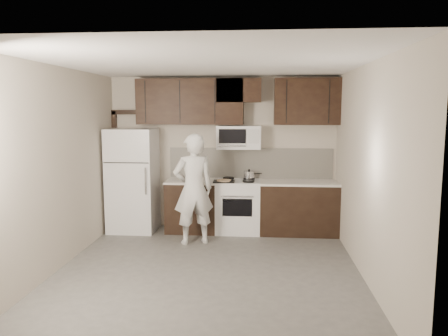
# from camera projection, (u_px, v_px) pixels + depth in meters

# --- Properties ---
(floor) EXTENTS (4.50, 4.50, 0.00)m
(floor) POSITION_uv_depth(u_px,v_px,m) (208.00, 272.00, 5.78)
(floor) COLOR #53514E
(floor) RESTS_ON ground
(back_wall) EXTENTS (4.00, 0.00, 4.00)m
(back_wall) POSITION_uv_depth(u_px,v_px,m) (223.00, 153.00, 7.82)
(back_wall) COLOR #BBB09F
(back_wall) RESTS_ON ground
(ceiling) EXTENTS (4.50, 4.50, 0.00)m
(ceiling) POSITION_uv_depth(u_px,v_px,m) (207.00, 63.00, 5.41)
(ceiling) COLOR white
(ceiling) RESTS_ON back_wall
(counter_run) EXTENTS (2.95, 0.64, 0.91)m
(counter_run) POSITION_uv_depth(u_px,v_px,m) (256.00, 206.00, 7.58)
(counter_run) COLOR black
(counter_run) RESTS_ON floor
(stove) EXTENTS (0.76, 0.66, 0.94)m
(stove) POSITION_uv_depth(u_px,v_px,m) (238.00, 206.00, 7.60)
(stove) COLOR white
(stove) RESTS_ON floor
(backsplash) EXTENTS (2.90, 0.02, 0.54)m
(backsplash) POSITION_uv_depth(u_px,v_px,m) (250.00, 163.00, 7.79)
(backsplash) COLOR silver
(backsplash) RESTS_ON counter_run
(upper_cabinets) EXTENTS (3.48, 0.35, 0.78)m
(upper_cabinets) POSITION_uv_depth(u_px,v_px,m) (234.00, 100.00, 7.50)
(upper_cabinets) COLOR black
(upper_cabinets) RESTS_ON back_wall
(microwave) EXTENTS (0.76, 0.42, 0.40)m
(microwave) POSITION_uv_depth(u_px,v_px,m) (239.00, 137.00, 7.56)
(microwave) COLOR white
(microwave) RESTS_ON upper_cabinets
(refrigerator) EXTENTS (0.80, 0.76, 1.80)m
(refrigerator) POSITION_uv_depth(u_px,v_px,m) (133.00, 180.00, 7.65)
(refrigerator) COLOR white
(refrigerator) RESTS_ON floor
(door_trim) EXTENTS (0.50, 0.08, 2.12)m
(door_trim) POSITION_uv_depth(u_px,v_px,m) (118.00, 158.00, 7.95)
(door_trim) COLOR black
(door_trim) RESTS_ON floor
(saucepan) EXTENTS (0.32, 0.19, 0.18)m
(saucepan) POSITION_uv_depth(u_px,v_px,m) (249.00, 175.00, 7.67)
(saucepan) COLOR silver
(saucepan) RESTS_ON stove
(baking_tray) EXTENTS (0.37, 0.28, 0.02)m
(baking_tray) POSITION_uv_depth(u_px,v_px,m) (224.00, 181.00, 7.38)
(baking_tray) COLOR black
(baking_tray) RESTS_ON counter_run
(pizza) EXTENTS (0.25, 0.25, 0.02)m
(pizza) POSITION_uv_depth(u_px,v_px,m) (224.00, 180.00, 7.38)
(pizza) COLOR beige
(pizza) RESTS_ON baking_tray
(person) EXTENTS (0.75, 0.63, 1.76)m
(person) POSITION_uv_depth(u_px,v_px,m) (193.00, 189.00, 6.89)
(person) COLOR white
(person) RESTS_ON floor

